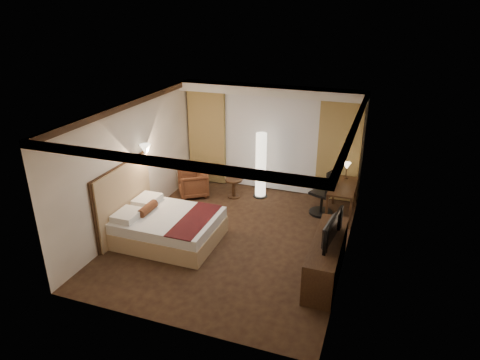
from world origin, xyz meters
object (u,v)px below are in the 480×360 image
(armchair, at_px, (193,183))
(side_table, at_px, (234,188))
(bed, at_px, (169,228))
(dresser, at_px, (326,258))
(desk, at_px, (342,201))
(floor_lamp, at_px, (261,165))
(television, at_px, (328,224))
(office_chair, at_px, (322,191))

(armchair, bearing_deg, side_table, 70.59)
(bed, relative_size, dresser, 1.03)
(desk, bearing_deg, dresser, -88.83)
(floor_lamp, bearing_deg, desk, -10.25)
(bed, relative_size, armchair, 2.82)
(armchair, distance_m, side_table, 1.04)
(armchair, bearing_deg, television, 23.92)
(side_table, relative_size, office_chair, 0.43)
(floor_lamp, relative_size, desk, 1.36)
(dresser, distance_m, television, 0.67)
(side_table, relative_size, desk, 0.40)
(bed, height_order, armchair, armchair)
(dresser, height_order, television, television)
(floor_lamp, distance_m, television, 3.50)
(office_chair, bearing_deg, floor_lamp, -172.07)
(side_table, bearing_deg, armchair, -165.59)
(floor_lamp, xyz_separation_m, dresser, (2.08, -2.82, -0.46))
(side_table, xyz_separation_m, office_chair, (2.21, -0.16, 0.32))
(office_chair, relative_size, dresser, 0.59)
(side_table, height_order, desk, desk)
(armchair, distance_m, desk, 3.65)
(office_chair, height_order, dresser, office_chair)
(bed, xyz_separation_m, side_table, (0.51, 2.41, -0.05))
(side_table, bearing_deg, television, -43.97)
(side_table, xyz_separation_m, desk, (2.64, -0.11, 0.13))
(desk, bearing_deg, armchair, -177.75)
(side_table, height_order, television, television)
(television, bearing_deg, dresser, -82.96)
(floor_lamp, relative_size, television, 1.60)
(television, bearing_deg, desk, 7.51)
(armchair, bearing_deg, floor_lamp, 73.76)
(desk, xyz_separation_m, television, (0.02, -2.46, 0.67))
(dresser, bearing_deg, armchair, 147.96)
(floor_lamp, xyz_separation_m, office_chair, (1.60, -0.42, -0.27))
(side_table, distance_m, desk, 2.65)
(armchair, distance_m, dresser, 4.36)
(bed, distance_m, side_table, 2.46)
(bed, xyz_separation_m, floor_lamp, (1.12, 2.66, 0.54))
(armchair, xyz_separation_m, desk, (3.65, 0.14, 0.03))
(dresser, bearing_deg, floor_lamp, 126.41)
(bed, bearing_deg, side_table, 78.07)
(armchair, height_order, office_chair, office_chair)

